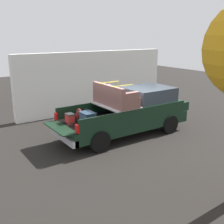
{
  "coord_description": "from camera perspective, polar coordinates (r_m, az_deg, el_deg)",
  "views": [
    {
      "loc": [
        -6.63,
        -8.87,
        4.1
      ],
      "look_at": [
        -0.6,
        0.0,
        1.1
      ],
      "focal_mm": 44.75,
      "sensor_mm": 36.0,
      "label": 1
    }
  ],
  "objects": [
    {
      "name": "ground_plane",
      "position": [
        11.81,
        2.42,
        -4.7
      ],
      "size": [
        40.0,
        40.0,
        0.0
      ],
      "primitive_type": "plane",
      "color": "black"
    },
    {
      "name": "pickup_truck",
      "position": [
        11.72,
        3.91,
        0.13
      ],
      "size": [
        6.05,
        2.06,
        2.23
      ],
      "color": "black",
      "rests_on": "ground_plane"
    },
    {
      "name": "building_facade",
      "position": [
        15.38,
        -3.54,
        6.29
      ],
      "size": [
        8.86,
        0.36,
        3.23
      ],
      "primitive_type": "cube",
      "color": "white",
      "rests_on": "ground_plane"
    }
  ]
}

